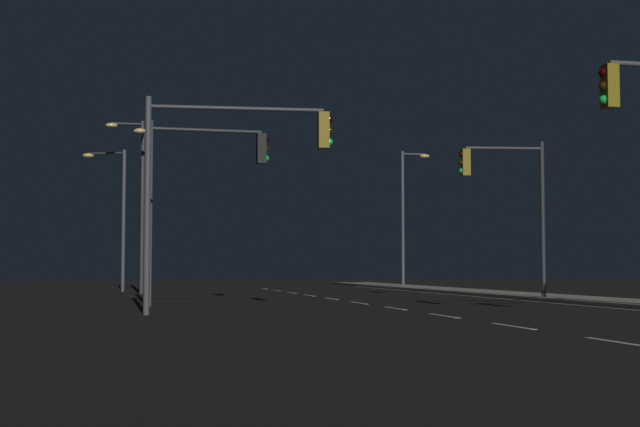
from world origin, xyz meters
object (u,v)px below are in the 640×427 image
(street_lamp_median, at_px, (142,195))
(street_lamp_across_street, at_px, (137,191))
(traffic_light_mid_left, at_px, (229,160))
(street_lamp_corner, at_px, (117,205))
(traffic_light_near_right, at_px, (201,177))
(street_lamp_far_end, at_px, (407,206))
(traffic_light_far_right, at_px, (508,189))

(street_lamp_median, bearing_deg, street_lamp_across_street, 93.78)
(traffic_light_mid_left, xyz_separation_m, street_lamp_corner, (-2.89, 22.23, 0.28))
(traffic_light_near_right, relative_size, street_lamp_corner, 0.82)
(street_lamp_far_end, relative_size, street_lamp_median, 1.04)
(traffic_light_near_right, bearing_deg, street_lamp_median, 96.90)
(traffic_light_near_right, xyz_separation_m, street_lamp_across_street, (-1.68, 15.17, 0.79))
(street_lamp_across_street, bearing_deg, traffic_light_mid_left, -84.39)
(traffic_light_near_right, distance_m, street_lamp_corner, 17.49)
(traffic_light_mid_left, relative_size, street_lamp_median, 0.77)
(street_lamp_across_street, relative_size, street_lamp_median, 1.12)
(traffic_light_near_right, height_order, street_lamp_corner, street_lamp_corner)
(traffic_light_mid_left, distance_m, street_lamp_far_end, 27.90)
(traffic_light_far_right, relative_size, street_lamp_median, 0.77)
(traffic_light_mid_left, distance_m, traffic_light_near_right, 4.94)
(traffic_light_far_right, height_order, street_lamp_across_street, street_lamp_across_street)
(street_lamp_far_end, distance_m, street_lamp_across_street, 15.57)
(street_lamp_across_street, bearing_deg, street_lamp_median, -86.22)
(traffic_light_mid_left, xyz_separation_m, street_lamp_across_street, (-1.98, 20.10, 0.84))
(traffic_light_mid_left, xyz_separation_m, street_lamp_median, (-1.79, 17.34, 0.42))
(street_lamp_far_end, bearing_deg, traffic_light_far_right, -96.77)
(traffic_light_near_right, height_order, street_lamp_median, street_lamp_median)
(traffic_light_far_right, height_order, street_lamp_corner, street_lamp_corner)
(street_lamp_corner, distance_m, street_lamp_median, 5.02)
(traffic_light_near_right, bearing_deg, traffic_light_mid_left, -86.61)
(street_lamp_far_end, bearing_deg, street_lamp_median, -153.26)
(traffic_light_far_right, xyz_separation_m, street_lamp_median, (-12.54, 10.62, 0.38))
(traffic_light_far_right, relative_size, traffic_light_mid_left, 1.00)
(street_lamp_median, bearing_deg, traffic_light_near_right, -83.10)
(traffic_light_far_right, distance_m, traffic_light_near_right, 11.18)
(street_lamp_across_street, distance_m, street_lamp_corner, 2.38)
(traffic_light_mid_left, height_order, street_lamp_median, street_lamp_median)
(traffic_light_near_right, bearing_deg, street_lamp_corner, 98.55)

